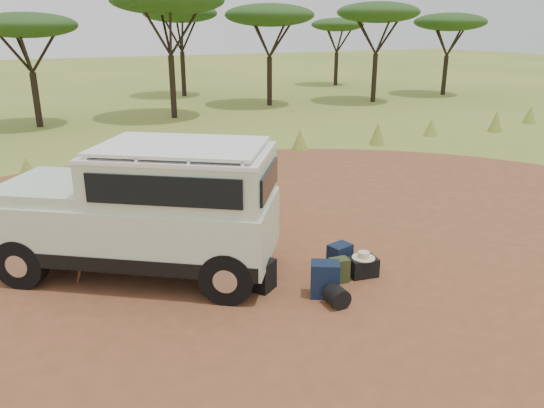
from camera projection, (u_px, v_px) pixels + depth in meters
name	position (u px, v px, depth m)	size (l,w,h in m)	color
ground	(258.00, 295.00, 8.88)	(140.00, 140.00, 0.00)	olive
dirt_clearing	(258.00, 295.00, 8.88)	(23.00, 23.00, 0.01)	brown
grass_fringe	(139.00, 159.00, 16.12)	(36.60, 1.60, 0.90)	olive
acacia_treeline	(87.00, 11.00, 24.36)	(46.70, 13.20, 6.26)	black
safari_vehicle	(147.00, 213.00, 9.31)	(5.11, 4.44, 2.41)	beige
walking_staff	(84.00, 247.00, 8.90)	(0.04, 0.04, 1.58)	brown
backpack_black	(264.00, 276.00, 8.97)	(0.39, 0.29, 0.53)	black
backpack_navy	(325.00, 279.00, 8.75)	(0.46, 0.33, 0.61)	#122139
backpack_olive	(339.00, 270.00, 9.26)	(0.32, 0.23, 0.44)	#343E1D
duffel_navy	(340.00, 256.00, 9.81)	(0.41, 0.31, 0.46)	#122139
hard_case	(363.00, 267.00, 9.50)	(0.49, 0.35, 0.35)	black
stuff_sack	(337.00, 296.00, 8.48)	(0.34, 0.34, 0.34)	black
safari_hat	(364.00, 256.00, 9.43)	(0.41, 0.41, 0.12)	beige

